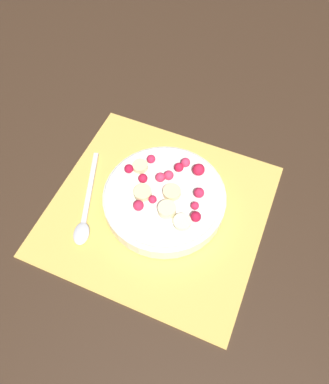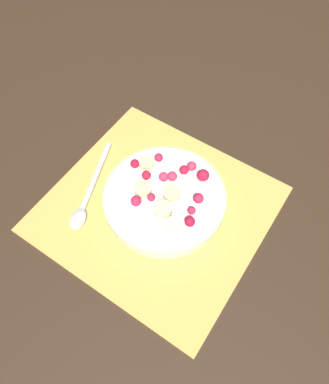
# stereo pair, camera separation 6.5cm
# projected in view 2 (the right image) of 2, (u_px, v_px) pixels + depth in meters

# --- Properties ---
(ground_plane) EXTENTS (3.00, 3.00, 0.00)m
(ground_plane) POSITION_uv_depth(u_px,v_px,m) (157.00, 209.00, 0.68)
(ground_plane) COLOR #382619
(placemat) EXTENTS (0.37, 0.36, 0.01)m
(placemat) POSITION_uv_depth(u_px,v_px,m) (157.00, 208.00, 0.68)
(placemat) COLOR #E0B251
(placemat) RESTS_ON ground_plane
(fruit_bowl) EXTENTS (0.22, 0.22, 0.05)m
(fruit_bowl) POSITION_uv_depth(u_px,v_px,m) (165.00, 197.00, 0.66)
(fruit_bowl) COLOR silver
(fruit_bowl) RESTS_ON placemat
(spoon) EXTENTS (0.08, 0.19, 0.01)m
(spoon) POSITION_uv_depth(u_px,v_px,m) (85.00, 202.00, 0.68)
(spoon) COLOR silver
(spoon) RESTS_ON placemat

